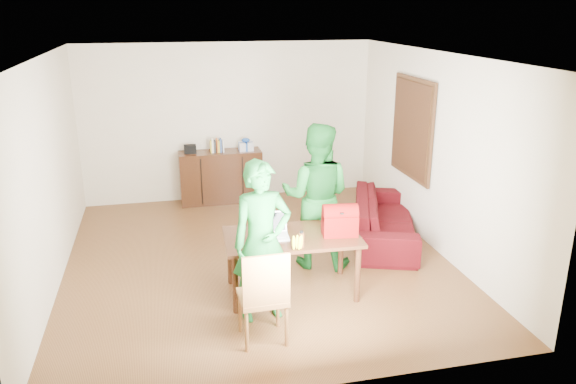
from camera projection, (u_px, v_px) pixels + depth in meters
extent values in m
cube|color=#462611|center=(258.00, 263.00, 7.60)|extent=(5.00, 5.50, 0.10)
cube|color=white|center=(254.00, 51.00, 6.71)|extent=(5.00, 5.50, 0.10)
cube|color=beige|center=(229.00, 122.00, 9.74)|extent=(5.00, 0.10, 2.70)
cube|color=beige|center=(315.00, 253.00, 4.56)|extent=(5.00, 0.10, 2.70)
cube|color=beige|center=(43.00, 177.00, 6.61)|extent=(0.10, 5.50, 2.70)
cube|color=beige|center=(439.00, 153.00, 7.70)|extent=(0.10, 5.50, 2.70)
cube|color=#3F2614|center=(412.00, 128.00, 8.26)|extent=(0.04, 1.28, 1.48)
cube|color=#493116|center=(410.00, 128.00, 8.25)|extent=(0.01, 1.18, 1.36)
cube|color=black|center=(221.00, 177.00, 9.72)|extent=(1.40, 0.45, 0.90)
cube|color=black|center=(190.00, 149.00, 9.45)|extent=(0.20, 0.14, 0.14)
cube|color=silver|center=(246.00, 146.00, 9.65)|extent=(0.24, 0.22, 0.14)
ellipsoid|color=#18469F|center=(246.00, 140.00, 9.62)|extent=(0.14, 0.14, 0.07)
cube|color=black|center=(292.00, 237.00, 6.51)|extent=(1.60, 0.95, 0.04)
cylinder|color=black|center=(235.00, 285.00, 6.18)|extent=(0.07, 0.07, 0.69)
cylinder|color=black|center=(358.00, 274.00, 6.41)|extent=(0.07, 0.07, 0.69)
cylinder|color=black|center=(230.00, 257.00, 6.84)|extent=(0.07, 0.07, 0.69)
cylinder|color=black|center=(341.00, 249.00, 7.08)|extent=(0.07, 0.07, 0.69)
cube|color=brown|center=(262.00, 297.00, 5.64)|extent=(0.48, 0.46, 0.05)
cube|color=brown|center=(266.00, 281.00, 5.36)|extent=(0.47, 0.04, 0.53)
imported|color=#145C22|center=(262.00, 242.00, 5.94)|extent=(0.69, 0.50, 1.78)
imported|color=#15601F|center=(316.00, 196.00, 7.18)|extent=(1.13, 1.02, 1.89)
cube|color=white|center=(273.00, 237.00, 6.44)|extent=(0.39, 0.29, 0.02)
cube|color=black|center=(273.00, 226.00, 6.40)|extent=(0.37, 0.12, 0.23)
cylinder|color=#5C3015|center=(301.00, 239.00, 6.17)|extent=(0.08, 0.08, 0.19)
cube|color=maroon|center=(340.00, 223.00, 6.48)|extent=(0.43, 0.28, 0.29)
imported|color=#380711|center=(385.00, 218.00, 8.20)|extent=(1.51, 2.30, 0.63)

